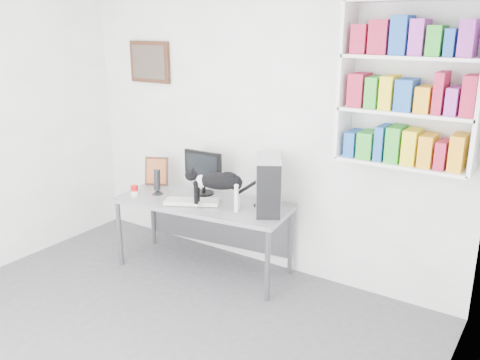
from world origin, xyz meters
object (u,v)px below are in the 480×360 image
(leaning_print, at_px, (157,171))
(cat, at_px, (218,191))
(keyboard, at_px, (192,202))
(pc_tower, at_px, (268,184))
(desk, at_px, (203,236))
(monitor, at_px, (203,172))
(soup_can, at_px, (135,191))
(speaker, at_px, (157,182))
(bookshelf, at_px, (410,85))

(leaning_print, height_order, cat, cat)
(keyboard, distance_m, pc_tower, 0.75)
(pc_tower, bearing_deg, cat, -179.40)
(desk, relative_size, monitor, 3.78)
(soup_can, bearing_deg, monitor, 38.97)
(speaker, bearing_deg, leaning_print, 106.46)
(speaker, distance_m, soup_can, 0.23)
(monitor, relative_size, keyboard, 0.88)
(monitor, bearing_deg, bookshelf, 1.36)
(speaker, height_order, soup_can, speaker)
(soup_can, bearing_deg, keyboard, 12.90)
(desk, xyz_separation_m, keyboard, (-0.05, -0.09, 0.36))
(bookshelf, relative_size, pc_tower, 2.57)
(speaker, xyz_separation_m, leaning_print, (-0.21, 0.23, 0.02))
(desk, distance_m, soup_can, 0.79)
(bookshelf, height_order, desk, bookshelf)
(bookshelf, relative_size, keyboard, 2.48)
(leaning_print, bearing_deg, soup_can, -106.29)
(pc_tower, bearing_deg, desk, 161.64)
(keyboard, bearing_deg, desk, 34.16)
(pc_tower, relative_size, speaker, 1.88)
(cat, bearing_deg, bookshelf, -10.44)
(pc_tower, relative_size, soup_can, 4.61)
(pc_tower, xyz_separation_m, speaker, (-1.12, -0.21, -0.11))
(bookshelf, bearing_deg, soup_can, -167.16)
(desk, height_order, cat, cat)
(desk, height_order, keyboard, keyboard)
(keyboard, relative_size, leaning_print, 1.67)
(keyboard, relative_size, soup_can, 4.78)
(soup_can, bearing_deg, speaker, 48.00)
(desk, distance_m, speaker, 0.69)
(soup_can, relative_size, cat, 0.18)
(monitor, xyz_separation_m, pc_tower, (0.75, -0.04, 0.02))
(keyboard, bearing_deg, soup_can, 164.67)
(desk, xyz_separation_m, monitor, (-0.13, 0.19, 0.56))
(speaker, height_order, leaning_print, leaning_print)
(bookshelf, relative_size, cat, 2.12)
(cat, bearing_deg, monitor, 118.09)
(leaning_print, distance_m, cat, 1.00)
(bookshelf, relative_size, speaker, 4.84)
(bookshelf, height_order, cat, bookshelf)
(desk, distance_m, cat, 0.59)
(soup_can, bearing_deg, leaning_print, 99.80)
(speaker, height_order, cat, cat)
(monitor, xyz_separation_m, speaker, (-0.37, -0.26, -0.09))
(cat, bearing_deg, speaker, 152.71)
(desk, bearing_deg, cat, -27.27)
(monitor, xyz_separation_m, cat, (0.38, -0.28, -0.04))
(speaker, xyz_separation_m, soup_can, (-0.15, -0.16, -0.08))
(cat, bearing_deg, keyboard, 155.24)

